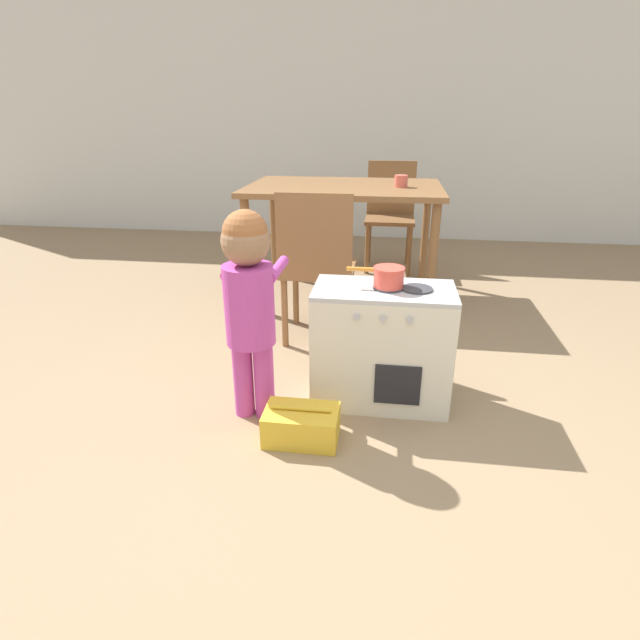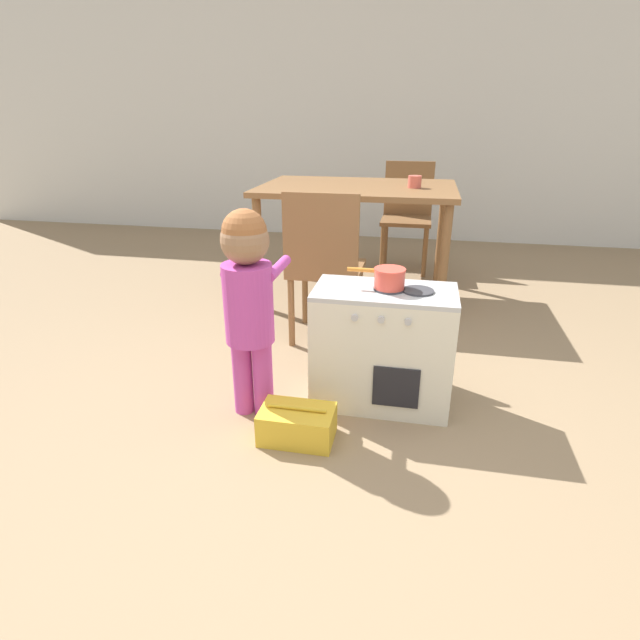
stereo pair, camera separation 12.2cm
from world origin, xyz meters
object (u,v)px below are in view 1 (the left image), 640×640
object	(u,v)px
dining_chair_near	(317,264)
dining_chair_far	(390,212)
play_kitchen	(382,346)
toy_pot	(388,276)
dining_table	(344,199)
toy_basket	(301,425)
cup_on_table	(401,181)
child_figure	(249,291)

from	to	relation	value
dining_chair_near	dining_chair_far	size ratio (longest dim) A/B	1.00
play_kitchen	toy_pot	world-z (taller)	toy_pot
toy_pot	dining_chair_far	xyz separation A→B (m)	(-0.00, 2.18, -0.14)
dining_table	toy_basket	bearing A→B (deg)	-89.91
dining_chair_near	dining_chair_far	bearing A→B (deg)	76.44
play_kitchen	dining_chair_far	world-z (taller)	dining_chair_far
dining_chair_near	cup_on_table	bearing A→B (deg)	60.46
child_figure	cup_on_table	world-z (taller)	child_figure
play_kitchen	child_figure	bearing A→B (deg)	-159.61
play_kitchen	toy_pot	bearing A→B (deg)	2.34
toy_pot	child_figure	xyz separation A→B (m)	(-0.55, -0.20, -0.03)
toy_pot	dining_table	xyz separation A→B (m)	(-0.32, 1.40, 0.09)
play_kitchen	cup_on_table	size ratio (longest dim) A/B	7.03
toy_pot	child_figure	size ratio (longest dim) A/B	0.27
child_figure	cup_on_table	distance (m)	1.70
toy_basket	dining_chair_far	world-z (taller)	dining_chair_far
toy_basket	dining_table	bearing A→B (deg)	90.09
dining_table	dining_chair_far	world-z (taller)	dining_chair_far
toy_basket	dining_table	world-z (taller)	dining_table
child_figure	dining_chair_near	distance (m)	0.81
play_kitchen	dining_chair_far	bearing A→B (deg)	89.78
play_kitchen	child_figure	world-z (taller)	child_figure
toy_basket	dining_table	size ratio (longest dim) A/B	0.23
toy_basket	dining_table	xyz separation A→B (m)	(-0.00, 1.76, 0.62)
child_figure	toy_basket	world-z (taller)	child_figure
toy_pot	dining_chair_far	distance (m)	2.18
play_kitchen	dining_table	distance (m)	1.50
play_kitchen	child_figure	distance (m)	0.65
play_kitchen	dining_table	size ratio (longest dim) A/B	0.47
cup_on_table	toy_pot	bearing A→B (deg)	-92.32
play_kitchen	cup_on_table	xyz separation A→B (m)	(0.07, 1.37, 0.54)
dining_chair_far	child_figure	bearing A→B (deg)	77.07
toy_basket	dining_chair_near	bearing A→B (deg)	94.29
play_kitchen	toy_pot	xyz separation A→B (m)	(0.01, 0.00, 0.33)
toy_pot	dining_chair_near	bearing A→B (deg)	123.26
child_figure	toy_basket	size ratio (longest dim) A/B	3.02
cup_on_table	toy_basket	bearing A→B (deg)	-102.10
toy_pot	toy_basket	world-z (taller)	toy_pot
toy_basket	dining_chair_near	size ratio (longest dim) A/B	0.34
child_figure	toy_basket	distance (m)	0.58
cup_on_table	dining_chair_far	bearing A→B (deg)	94.16
dining_table	cup_on_table	size ratio (longest dim) A/B	15.08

